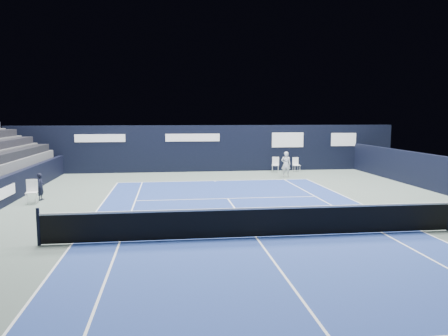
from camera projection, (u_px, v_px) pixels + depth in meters
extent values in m
plane|color=#505F56|center=(245.00, 222.00, 15.42)|extent=(48.00, 48.00, 0.00)
cube|color=navy|center=(256.00, 237.00, 13.45)|extent=(10.97, 23.77, 0.01)
cube|color=silver|center=(275.00, 165.00, 28.98)|extent=(0.55, 0.54, 0.04)
cube|color=silver|center=(276.00, 161.00, 29.14)|extent=(0.44, 0.17, 0.53)
cylinder|color=silver|center=(278.00, 169.00, 29.15)|extent=(0.03, 0.03, 0.47)
cylinder|color=silver|center=(273.00, 168.00, 29.22)|extent=(0.03, 0.03, 0.47)
cylinder|color=silver|center=(278.00, 169.00, 28.80)|extent=(0.03, 0.03, 0.47)
cylinder|color=silver|center=(272.00, 169.00, 28.86)|extent=(0.03, 0.03, 0.47)
cube|color=white|center=(296.00, 165.00, 29.27)|extent=(0.47, 0.45, 0.04)
cube|color=white|center=(295.00, 161.00, 29.42)|extent=(0.43, 0.08, 0.51)
cylinder|color=white|center=(298.00, 168.00, 29.50)|extent=(0.02, 0.02, 0.44)
cylinder|color=white|center=(293.00, 168.00, 29.42)|extent=(0.02, 0.02, 0.44)
cylinder|color=white|center=(300.00, 169.00, 29.17)|extent=(0.02, 0.02, 0.44)
cylinder|color=white|center=(295.00, 169.00, 29.08)|extent=(0.02, 0.02, 0.44)
cube|color=white|center=(32.00, 193.00, 18.56)|extent=(0.51, 0.49, 0.04)
cube|color=white|center=(32.00, 185.00, 18.73)|extent=(0.46, 0.09, 0.54)
cylinder|color=white|center=(37.00, 197.00, 18.82)|extent=(0.03, 0.03, 0.48)
cylinder|color=white|center=(28.00, 198.00, 18.72)|extent=(0.03, 0.03, 0.48)
cylinder|color=white|center=(36.00, 199.00, 18.46)|extent=(0.03, 0.03, 0.48)
cylinder|color=white|center=(26.00, 199.00, 18.36)|extent=(0.03, 0.03, 0.48)
imported|color=black|center=(41.00, 187.00, 19.38)|extent=(0.31, 0.46, 1.21)
cube|color=white|center=(215.00, 181.00, 25.15)|extent=(10.97, 0.06, 0.00)
cube|color=white|center=(422.00, 231.00, 14.15)|extent=(0.06, 23.77, 0.00)
cube|color=white|center=(72.00, 244.00, 12.75)|extent=(0.06, 23.77, 0.00)
cube|color=white|center=(382.00, 233.00, 13.97)|extent=(0.06, 23.77, 0.00)
cube|color=white|center=(120.00, 242.00, 12.92)|extent=(0.06, 23.77, 0.00)
cube|color=white|center=(228.00, 198.00, 19.75)|extent=(8.23, 0.06, 0.00)
cube|color=white|center=(256.00, 237.00, 13.45)|extent=(0.06, 12.80, 0.00)
cube|color=white|center=(215.00, 181.00, 25.00)|extent=(0.06, 0.30, 0.00)
cylinder|color=black|center=(38.00, 227.00, 12.57)|extent=(0.10, 0.10, 1.10)
cube|color=black|center=(256.00, 223.00, 13.40)|extent=(12.80, 0.03, 0.86)
cube|color=white|center=(256.00, 209.00, 13.34)|extent=(12.80, 0.05, 0.06)
cube|color=black|center=(207.00, 148.00, 29.51)|extent=(26.00, 0.60, 3.10)
cube|color=silver|center=(100.00, 138.00, 28.22)|extent=(3.20, 0.02, 0.50)
cube|color=silver|center=(193.00, 138.00, 28.98)|extent=(3.60, 0.02, 0.50)
cube|color=silver|center=(288.00, 140.00, 29.84)|extent=(2.20, 0.02, 1.00)
cube|color=silver|center=(344.00, 139.00, 30.35)|extent=(1.80, 0.02, 0.90)
cube|color=black|center=(2.00, 192.00, 18.07)|extent=(0.30, 22.00, 1.20)
cube|color=silver|center=(7.00, 192.00, 18.10)|extent=(0.02, 2.00, 0.45)
imported|color=silver|center=(286.00, 164.00, 26.73)|extent=(0.65, 0.51, 1.57)
cylinder|color=black|center=(285.00, 160.00, 26.39)|extent=(0.03, 0.29, 0.13)
torus|color=black|center=(286.00, 159.00, 26.13)|extent=(0.30, 0.13, 0.29)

